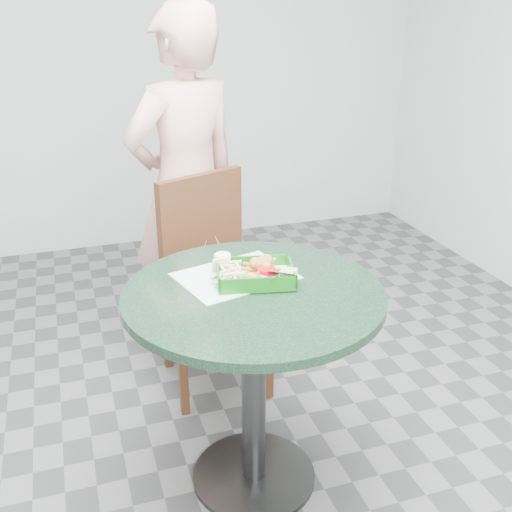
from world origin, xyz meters
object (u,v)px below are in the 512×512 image
object	(u,v)px
cafe_table	(254,342)
dining_chair	(208,268)
food_basket	(255,282)
sauce_ramekin	(218,266)
diner_person	(185,174)
crab_sandwich	(261,271)

from	to	relation	value
cafe_table	dining_chair	distance (m)	0.73
food_basket	sauce_ramekin	bearing A→B (deg)	138.20
cafe_table	diner_person	xyz separation A→B (m)	(-0.00, 0.99, 0.31)
diner_person	food_basket	size ratio (longest dim) A/B	7.16
cafe_table	diner_person	bearing A→B (deg)	90.22
diner_person	food_basket	xyz separation A→B (m)	(0.03, -0.93, -0.13)
dining_chair	sauce_ramekin	distance (m)	0.64
dining_chair	diner_person	world-z (taller)	diner_person
food_basket	diner_person	bearing A→B (deg)	91.82
dining_chair	sauce_ramekin	size ratio (longest dim) A/B	16.28
cafe_table	sauce_ramekin	distance (m)	0.28
food_basket	sauce_ramekin	distance (m)	0.14
cafe_table	diner_person	size ratio (longest dim) A/B	0.47
diner_person	crab_sandwich	xyz separation A→B (m)	(0.05, -0.92, -0.10)
cafe_table	food_basket	bearing A→B (deg)	67.06
dining_chair	crab_sandwich	size ratio (longest dim) A/B	8.06
cafe_table	crab_sandwich	size ratio (longest dim) A/B	7.31
food_basket	sauce_ramekin	size ratio (longest dim) A/B	4.38
food_basket	crab_sandwich	xyz separation A→B (m)	(0.02, 0.01, 0.03)
dining_chair	sauce_ramekin	xyz separation A→B (m)	(-0.10, -0.57, 0.27)
dining_chair	food_basket	size ratio (longest dim) A/B	3.72
dining_chair	food_basket	distance (m)	0.70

